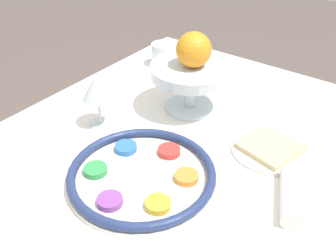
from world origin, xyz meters
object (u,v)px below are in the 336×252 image
seder_plate (141,174)px  bread_plate (270,149)px  napkin_roll (290,195)px  fruit_stand (190,75)px  orange_fruit (194,50)px  wine_glass (97,89)px  cup_near (162,54)px

seder_plate → bread_plate: size_ratio=1.77×
napkin_roll → bread_plate: bearing=37.7°
fruit_stand → orange_fruit: orange_fruit is taller
seder_plate → wine_glass: 0.26m
fruit_stand → orange_fruit: 0.07m
cup_near → orange_fruit: bearing=-127.0°
seder_plate → fruit_stand: 0.33m
orange_fruit → cup_near: bearing=53.0°
seder_plate → cup_near: size_ratio=4.28×
fruit_stand → cup_near: bearing=52.1°
bread_plate → fruit_stand: bearing=79.5°
seder_plate → bread_plate: 0.32m
orange_fruit → bread_plate: 0.31m
orange_fruit → bread_plate: bearing=-100.9°
seder_plate → wine_glass: (0.10, 0.22, 0.09)m
orange_fruit → napkin_roll: bearing=-116.8°
fruit_stand → bread_plate: fruit_stand is taller
wine_glass → orange_fruit: size_ratio=1.55×
fruit_stand → seder_plate: bearing=-165.5°
cup_near → wine_glass: bearing=-167.3°
napkin_roll → orange_fruit: bearing=63.2°
wine_glass → cup_near: size_ratio=1.90×
seder_plate → orange_fruit: size_ratio=3.49×
napkin_roll → cup_near: 0.70m
bread_plate → napkin_roll: napkin_roll is taller
seder_plate → orange_fruit: bearing=13.2°
orange_fruit → napkin_roll: 0.43m
napkin_roll → fruit_stand: bearing=63.6°
fruit_stand → bread_plate: size_ratio=1.19×
napkin_roll → seder_plate: bearing=113.9°
wine_glass → bread_plate: (0.16, -0.41, -0.10)m
seder_plate → bread_plate: seder_plate is taller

